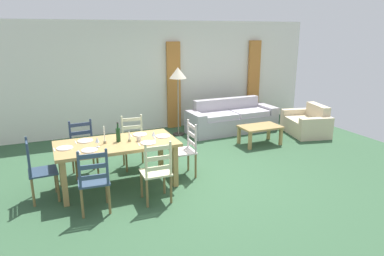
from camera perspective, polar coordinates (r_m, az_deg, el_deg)
ground_plane at (r=6.23m, az=-0.19°, el=-7.91°), size 9.60×9.60×0.02m
wall_far at (r=8.92m, az=-8.60°, el=8.18°), size 9.60×0.16×2.70m
curtain_panel_left at (r=9.08m, az=-2.98°, el=6.87°), size 0.35×0.08×2.20m
curtain_panel_right at (r=10.15m, az=9.95°, el=7.59°), size 0.35×0.08×2.20m
dining_table at (r=5.76m, az=-12.08°, el=-3.11°), size 1.90×0.96×0.75m
dining_chair_near_left at (r=5.07m, az=-15.62°, el=-8.22°), size 0.44×0.43×0.96m
dining_chair_near_right at (r=5.20m, az=-5.76°, el=-7.08°), size 0.43×0.41×0.96m
dining_chair_far_left at (r=6.45m, az=-17.20°, el=-3.17°), size 0.45×0.43×0.96m
dining_chair_far_right at (r=6.59m, az=-9.44°, el=-2.27°), size 0.45×0.43×0.96m
dining_chair_head_west at (r=5.70m, az=-23.57°, el=-6.30°), size 0.42×0.44×0.96m
dining_chair_head_east at (r=6.11m, az=-1.05°, el=-3.48°), size 0.41×0.43×0.96m
dinner_plate_near_left at (r=5.43m, az=-16.26°, el=-3.48°), size 0.24×0.24×0.02m
fork_near_left at (r=5.42m, az=-17.83°, el=-3.72°), size 0.03×0.17×0.01m
dinner_plate_near_right at (r=5.59m, az=-7.10°, el=-2.40°), size 0.24×0.24×0.02m
fork_near_right at (r=5.56m, az=-8.59°, el=-2.64°), size 0.03×0.17×0.01m
dinner_plate_far_left at (r=5.91m, az=-16.90°, el=-2.00°), size 0.24×0.24×0.02m
fork_far_left at (r=5.90m, az=-18.33°, el=-2.21°), size 0.02×0.17×0.01m
dinner_plate_far_right at (r=6.06m, az=-8.44°, el=-1.05°), size 0.24×0.24×0.02m
fork_far_right at (r=6.02m, az=-9.81°, el=-1.26°), size 0.02×0.17×0.01m
dinner_plate_head_west at (r=5.65m, az=-19.91°, el=-3.08°), size 0.24×0.24×0.02m
fork_head_west at (r=5.65m, az=-21.42°, el=-3.30°), size 0.03×0.17×0.01m
dinner_plate_head_east at (r=5.91m, az=-4.72°, el=-1.33°), size 0.24×0.24×0.02m
fork_head_east at (r=5.87m, az=-6.10°, el=-1.55°), size 0.03×0.17×0.01m
wine_bottle at (r=5.74m, az=-11.88°, el=-1.02°), size 0.07×0.07×0.32m
wine_glass_near_left at (r=5.54m, az=-15.11°, el=-1.92°), size 0.06×0.06×0.16m
wine_glass_near_right at (r=5.70m, az=-6.24°, el=-0.96°), size 0.06×0.06×0.16m
coffee_cup_primary at (r=5.72m, az=-8.63°, el=-1.68°), size 0.07×0.07×0.09m
candle_tall at (r=5.70m, az=-13.99°, el=-1.65°), size 0.05×0.05×0.28m
candle_short at (r=5.72m, az=-10.11°, el=-1.76°), size 0.05×0.05×0.16m
couch at (r=8.94m, az=6.31°, el=1.38°), size 2.30×0.86×0.80m
coffee_table at (r=7.96m, az=10.99°, el=-0.13°), size 0.90×0.56×0.42m
armchair_upholstered at (r=9.10m, az=18.28°, el=0.65°), size 1.04×1.31×0.72m
standing_lamp at (r=8.33m, az=-2.29°, el=8.25°), size 0.40×0.40×1.64m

